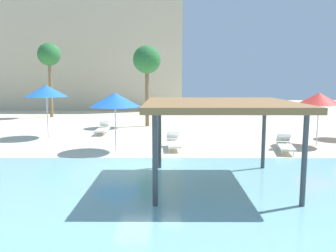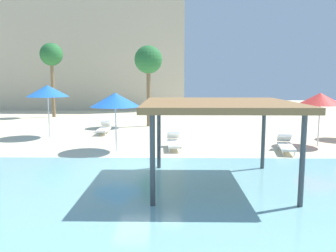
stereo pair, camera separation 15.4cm
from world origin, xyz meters
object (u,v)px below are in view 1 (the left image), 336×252
Objects in this scene: beach_umbrella_blue_2 at (115,100)px; palm_tree_1 at (147,61)px; lounge_chair_0 at (285,144)px; beach_umbrella_red_4 at (319,99)px; lounge_chair_3 at (174,142)px; palm_tree_2 at (49,56)px; lounge_chair_5 at (103,128)px; shade_pavilion at (220,107)px; beach_umbrella_blue_3 at (46,91)px.

beach_umbrella_blue_2 is 8.62m from palm_tree_1.
lounge_chair_0 is at bearing -51.04° from palm_tree_1.
beach_umbrella_red_4 reaches higher than lounge_chair_0.
beach_umbrella_blue_2 reaches higher than lounge_chair_3.
lounge_chair_5 is at bearing -55.42° from palm_tree_2.
shade_pavilion is 1.72× the size of beach_umbrella_red_4.
beach_umbrella_red_4 is 1.37× the size of lounge_chair_5.
shade_pavilion is at bearing -26.94° from lounge_chair_0.
lounge_chair_3 is at bearing -173.08° from beach_umbrella_red_4.
lounge_chair_0 is at bearing -144.05° from beach_umbrella_red_4.
lounge_chair_5 is (-1.56, 4.98, -2.01)m from beach_umbrella_blue_2.
palm_tree_2 is at bearing 107.88° from beach_umbrella_blue_3.
palm_tree_1 is at bearing -170.01° from lounge_chair_3.
shade_pavilion is 8.65m from beach_umbrella_red_4.
shade_pavilion is 2.36× the size of lounge_chair_5.
beach_umbrella_red_4 is at bearing -9.09° from beach_umbrella_blue_3.
lounge_chair_0 is 10.55m from lounge_chair_5.
lounge_chair_0 and lounge_chair_3 have the same top height.
lounge_chair_3 is at bearing 11.68° from beach_umbrella_blue_2.
shade_pavilion is 11.62m from lounge_chair_5.
palm_tree_1 is (-1.75, 7.77, 4.13)m from lounge_chair_3.
beach_umbrella_blue_3 is 1.52× the size of lounge_chair_3.
palm_tree_1 reaches higher than lounge_chair_5.
palm_tree_2 is (-6.13, 8.89, 4.82)m from lounge_chair_5.
lounge_chair_3 and lounge_chair_5 have the same top height.
beach_umbrella_blue_3 is (-8.38, 8.69, 0.16)m from shade_pavilion.
beach_umbrella_blue_2 is 1.38× the size of lounge_chair_3.
palm_tree_2 reaches higher than beach_umbrella_blue_2.
beach_umbrella_blue_3 reaches higher than lounge_chair_5.
beach_umbrella_blue_2 is 3.37m from lounge_chair_3.
shade_pavilion is 1.53× the size of beach_umbrella_blue_3.
beach_umbrella_red_4 is at bearing 72.60° from lounge_chair_5.
lounge_chair_0 is (-2.07, -1.50, -1.98)m from beach_umbrella_red_4.
palm_tree_1 is (-8.86, 6.90, 2.15)m from beach_umbrella_red_4.
beach_umbrella_red_4 is 12.03m from lounge_chair_5.
palm_tree_2 is (-8.59, 5.56, 0.70)m from palm_tree_1.
lounge_chair_0 is 21.33m from palm_tree_2.
beach_umbrella_blue_2 is at bearing -39.88° from beach_umbrella_blue_3.
palm_tree_1 is at bearing -32.93° from palm_tree_2.
beach_umbrella_red_4 reaches higher than lounge_chair_3.
beach_umbrella_blue_3 is at bearing 140.12° from beach_umbrella_blue_2.
palm_tree_1 reaches higher than lounge_chair_0.
beach_umbrella_red_4 is 1.32× the size of lounge_chair_0.
beach_umbrella_blue_3 is at bearing 170.91° from beach_umbrella_red_4.
shade_pavilion is 2.27× the size of lounge_chair_0.
beach_umbrella_red_4 is at bearing 8.22° from beach_umbrella_blue_2.
palm_tree_2 reaches higher than shade_pavilion.
beach_umbrella_red_4 is 0.42× the size of palm_tree_2.
lounge_chair_0 is (7.69, -0.09, -2.01)m from beach_umbrella_blue_2.
shade_pavilion is 2.33× the size of lounge_chair_3.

